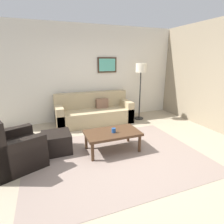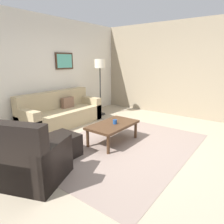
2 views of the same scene
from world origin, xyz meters
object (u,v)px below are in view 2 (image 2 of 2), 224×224
object	(u,v)px
armchair_leather	(31,163)
ottoman	(61,146)
coffee_table	(113,126)
couch_main	(60,114)
cup	(115,122)
lamp_standing	(100,69)
framed_artwork	(64,61)

from	to	relation	value
armchair_leather	ottoman	size ratio (longest dim) A/B	1.87
coffee_table	armchair_leather	bearing A→B (deg)	178.74
couch_main	cup	world-z (taller)	couch_main
coffee_table	couch_main	bearing A→B (deg)	86.56
ottoman	coffee_table	xyz separation A→B (m)	(1.08, -0.36, 0.16)
couch_main	lamp_standing	xyz separation A→B (m)	(1.43, -0.20, 1.11)
coffee_table	lamp_standing	world-z (taller)	lamp_standing
armchair_leather	lamp_standing	bearing A→B (deg)	25.40
cup	lamp_standing	world-z (taller)	lamp_standing
armchair_leather	lamp_standing	distance (m)	3.91
couch_main	ottoman	size ratio (longest dim) A/B	3.89
armchair_leather	coffee_table	xyz separation A→B (m)	(1.84, -0.04, 0.05)
couch_main	ottoman	world-z (taller)	couch_main
couch_main	coffee_table	bearing A→B (deg)	-93.44
coffee_table	cup	size ratio (longest dim) A/B	12.23
coffee_table	framed_artwork	bearing A→B (deg)	72.88
couch_main	cup	xyz separation A→B (m)	(-0.10, -1.89, 0.16)
armchair_leather	ottoman	xyz separation A→B (m)	(0.76, 0.32, -0.11)
couch_main	armchair_leather	xyz separation A→B (m)	(-1.95, -1.80, 0.01)
lamp_standing	armchair_leather	bearing A→B (deg)	-154.60
lamp_standing	cup	bearing A→B (deg)	-132.20
framed_artwork	cup	bearing A→B (deg)	-106.56
couch_main	lamp_standing	distance (m)	1.82
ottoman	lamp_standing	world-z (taller)	lamp_standing
armchair_leather	framed_artwork	size ratio (longest dim) A/B	1.73
armchair_leather	framed_artwork	bearing A→B (deg)	40.98
couch_main	framed_artwork	size ratio (longest dim) A/B	3.61
armchair_leather	coffee_table	world-z (taller)	armchair_leather
lamp_standing	framed_artwork	distance (m)	1.07
cup	lamp_standing	distance (m)	2.48
ottoman	lamp_standing	xyz separation A→B (m)	(2.62, 1.29, 1.21)
ottoman	framed_artwork	world-z (taller)	framed_artwork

